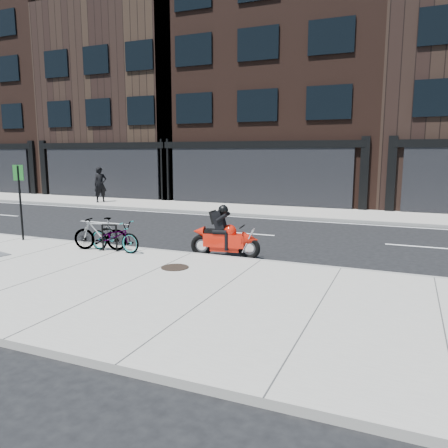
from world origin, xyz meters
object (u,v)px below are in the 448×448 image
at_px(sign_post, 20,196).
at_px(motorcycle, 228,236).
at_px(bike_rack, 109,235).
at_px(bicycle_front, 114,236).
at_px(manhole_cover, 175,267).
at_px(pedestrian, 100,185).
at_px(bicycle_rear, 100,234).

bearing_deg(sign_post, motorcycle, -15.59).
xyz_separation_m(bike_rack, bicycle_front, (0.17, 0.00, -0.02)).
bearing_deg(sign_post, bike_rack, -25.91).
height_order(bike_rack, manhole_cover, bike_rack).
height_order(bike_rack, pedestrian, pedestrian).
bearing_deg(bicycle_front, sign_post, 89.95).
relative_size(bike_rack, bicycle_front, 0.47).
xyz_separation_m(motorcycle, pedestrian, (-11.20, 8.76, 0.50)).
relative_size(motorcycle, sign_post, 0.84).
distance_m(bike_rack, manhole_cover, 2.73).
relative_size(bike_rack, bicycle_rear, 0.49).
xyz_separation_m(bicycle_rear, sign_post, (-3.16, 0.20, 0.93)).
distance_m(bicycle_rear, pedestrian, 12.49).
bearing_deg(bike_rack, bicycle_front, 0.00).
relative_size(pedestrian, sign_post, 0.83).
xyz_separation_m(bike_rack, pedestrian, (-8.06, 9.78, 0.52)).
relative_size(bike_rack, motorcycle, 0.39).
bearing_deg(motorcycle, bike_rack, -169.65).
bearing_deg(manhole_cover, pedestrian, 134.90).
height_order(bike_rack, motorcycle, motorcycle).
bearing_deg(bicycle_rear, manhole_cover, 57.57).
bearing_deg(pedestrian, bicycle_rear, -108.79).
xyz_separation_m(bike_rack, manhole_cover, (2.55, -0.87, -0.44)).
xyz_separation_m(bicycle_front, sign_post, (-3.64, 0.20, 0.96)).
bearing_deg(manhole_cover, bicycle_rear, 163.01).
height_order(bicycle_rear, sign_post, sign_post).
distance_m(bicycle_rear, manhole_cover, 3.03).
distance_m(bicycle_rear, motorcycle, 3.60).
bearing_deg(pedestrian, manhole_cover, -102.30).
xyz_separation_m(bike_rack, motorcycle, (3.14, 1.01, 0.02)).
bearing_deg(sign_post, pedestrian, 93.00).
bearing_deg(bicycle_front, manhole_cover, -107.07).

